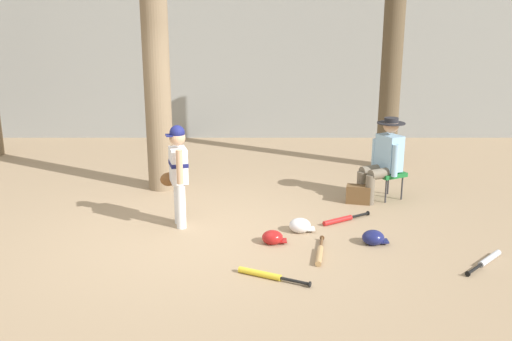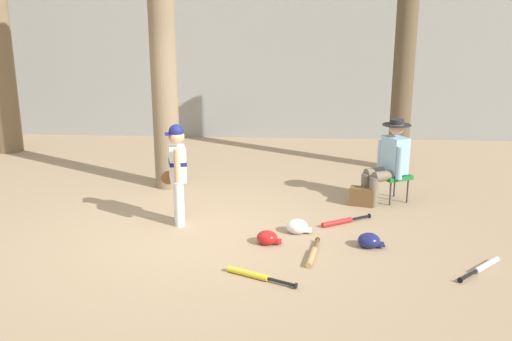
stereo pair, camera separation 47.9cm
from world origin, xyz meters
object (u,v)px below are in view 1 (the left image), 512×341
object	(u,v)px
tree_near_player	(153,38)
batting_helmet_white	(298,225)
seated_spectator	(381,157)
batting_helmet_navy	(371,238)
tree_behind_spectator	(389,60)
folding_stool	(386,174)
handbag_beside_stool	(356,194)
bat_aluminum_silver	(485,260)
bat_wood_tan	(318,253)
young_ballplayer	(175,169)
bat_red_barrel	(339,219)
bat_yellow_trainer	(263,275)
batting_helmet_red	(270,237)

from	to	relation	value
tree_near_player	batting_helmet_white	distance (m)	3.51
seated_spectator	batting_helmet_navy	world-z (taller)	seated_spectator
tree_behind_spectator	seated_spectator	distance (m)	2.29
tree_near_player	folding_stool	bearing A→B (deg)	-8.49
tree_behind_spectator	handbag_beside_stool	xyz separation A→B (m)	(-0.85, -2.05, -1.74)
handbag_beside_stool	batting_helmet_white	size ratio (longest dim) A/B	1.06
tree_near_player	seated_spectator	world-z (taller)	tree_near_player
batting_helmet_white	bat_aluminum_silver	bearing A→B (deg)	-25.16
bat_aluminum_silver	bat_wood_tan	bearing A→B (deg)	174.39
young_ballplayer	seated_spectator	distance (m)	3.01
bat_wood_tan	handbag_beside_stool	bearing A→B (deg)	67.86
folding_stool	tree_near_player	bearing A→B (deg)	171.51
tree_behind_spectator	batting_helmet_navy	bearing A→B (deg)	-104.71
tree_behind_spectator	folding_stool	xyz separation A→B (m)	(-0.39, -1.82, -1.51)
bat_aluminum_silver	batting_helmet_navy	world-z (taller)	batting_helmet_navy
tree_near_player	batting_helmet_white	size ratio (longest dim) A/B	16.57
tree_near_player	bat_red_barrel	bearing A→B (deg)	-30.18
young_ballplayer	bat_aluminum_silver	bearing A→B (deg)	-18.18
bat_aluminum_silver	batting_helmet_navy	xyz separation A→B (m)	(-1.14, 0.53, 0.04)
bat_red_barrel	bat_yellow_trainer	bearing A→B (deg)	-122.23
handbag_beside_stool	batting_helmet_navy	world-z (taller)	handbag_beside_stool
batting_helmet_white	batting_helmet_red	distance (m)	0.52
tree_behind_spectator	batting_helmet_red	bearing A→B (deg)	-120.95
seated_spectator	bat_aluminum_silver	xyz separation A→B (m)	(0.68, -2.21, -0.61)
batting_helmet_white	folding_stool	bearing A→B (deg)	44.05
seated_spectator	batting_helmet_navy	size ratio (longest dim) A/B	3.87
bat_aluminum_silver	tree_behind_spectator	bearing A→B (deg)	92.86
bat_red_barrel	seated_spectator	bearing A→B (deg)	52.66
seated_spectator	handbag_beside_stool	distance (m)	0.66
tree_near_player	bat_yellow_trainer	distance (m)	4.16
bat_yellow_trainer	tree_near_player	bearing A→B (deg)	116.64
young_ballplayer	bat_wood_tan	distance (m)	2.08
tree_behind_spectator	bat_red_barrel	size ratio (longest dim) A/B	6.19
bat_wood_tan	batting_helmet_red	xyz separation A→B (m)	(-0.52, 0.37, 0.04)
bat_wood_tan	bat_aluminum_silver	bearing A→B (deg)	-5.61
handbag_beside_stool	bat_aluminum_silver	xyz separation A→B (m)	(1.05, -2.03, -0.10)
tree_near_player	tree_behind_spectator	bearing A→B (deg)	19.19
tree_behind_spectator	young_ballplayer	size ratio (longest dim) A/B	3.22
young_ballplayer	folding_stool	distance (m)	3.13
handbag_beside_stool	bat_yellow_trainer	size ratio (longest dim) A/B	0.46
bat_wood_tan	batting_helmet_white	size ratio (longest dim) A/B	2.36
seated_spectator	batting_helmet_white	size ratio (longest dim) A/B	3.76
bat_yellow_trainer	batting_helmet_red	xyz separation A→B (m)	(0.10, 0.91, 0.04)
bat_aluminum_silver	folding_stool	bearing A→B (deg)	104.69
bat_yellow_trainer	young_ballplayer	bearing A→B (deg)	125.52
batting_helmet_red	tree_behind_spectator	bearing A→B (deg)	59.05
folding_stool	bat_wood_tan	xyz separation A→B (m)	(-1.21, -2.08, -0.33)
seated_spectator	batting_helmet_navy	bearing A→B (deg)	-105.23
folding_stool	bat_wood_tan	bearing A→B (deg)	-120.27
bat_red_barrel	bat_yellow_trainer	world-z (taller)	same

